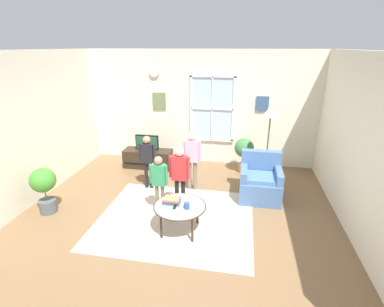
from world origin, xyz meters
name	(u,v)px	position (x,y,z in m)	size (l,w,h in m)	color
ground_plane	(177,218)	(0.00, 0.00, -0.01)	(6.05, 5.83, 0.02)	brown
back_wall	(201,108)	(0.01, 2.67, 1.35)	(5.45, 0.17, 2.70)	silver
side_wall_left	(17,134)	(-2.79, 0.00, 1.35)	(0.12, 5.23, 2.70)	silver
side_wall_right	(370,154)	(2.79, 0.00, 1.35)	(0.12, 5.23, 2.70)	silver
area_rug	(175,218)	(-0.01, -0.04, 0.00)	(2.59, 2.19, 0.01)	#C6B29E
tv_stand	(148,159)	(-1.17, 2.00, 0.22)	(1.14, 0.42, 0.44)	#2D2319
television	(147,142)	(-1.17, 2.00, 0.63)	(0.55, 0.08, 0.37)	#4C4C4C
armchair	(260,182)	(1.42, 0.97, 0.33)	(0.76, 0.74, 0.87)	#476B9E
coffee_table	(180,207)	(0.14, -0.35, 0.43)	(0.82, 0.82, 0.46)	#99B2B7
book_stack	(172,201)	(0.00, -0.30, 0.50)	(0.27, 0.19, 0.10)	teal
cup	(187,206)	(0.26, -0.41, 0.50)	(0.09, 0.09, 0.10)	#334C8C
remote_near_books	(175,206)	(0.08, -0.40, 0.46)	(0.04, 0.14, 0.02)	black
person_pink_shirt	(192,154)	(0.08, 1.06, 0.76)	(0.37, 0.17, 1.22)	#726656
person_black_shirt	(148,156)	(-0.81, 0.97, 0.70)	(0.34, 0.15, 1.12)	black
person_red_shirt	(180,172)	(0.01, 0.25, 0.75)	(0.36, 0.16, 1.20)	black
person_green_shirt	(159,178)	(-0.32, 0.12, 0.66)	(0.32, 0.14, 1.06)	#726656
potted_plant_by_window	(244,150)	(1.09, 2.12, 0.54)	(0.44, 0.44, 0.81)	#9E6B4C
potted_plant_corner	(44,186)	(-2.28, -0.23, 0.52)	(0.43, 0.43, 0.84)	#4C565B
floor_lamp	(270,119)	(1.55, 1.62, 1.41)	(0.32, 0.32, 1.68)	black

